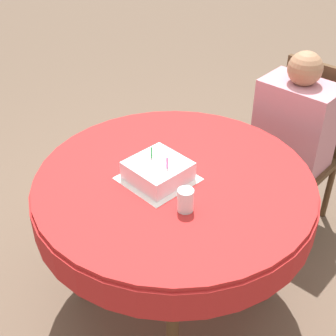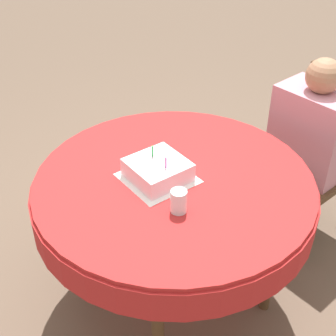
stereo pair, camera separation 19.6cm
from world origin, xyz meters
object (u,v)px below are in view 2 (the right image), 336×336
(person, at_px, (309,137))
(drinking_glass, at_px, (179,201))
(chair, at_px, (316,154))
(birthday_cake, at_px, (158,170))

(person, xyz_separation_m, drinking_glass, (0.16, -1.01, 0.16))
(chair, xyz_separation_m, birthday_cake, (-0.05, -1.05, 0.31))
(drinking_glass, bearing_deg, chair, 98.57)
(chair, height_order, drinking_glass, chair)
(birthday_cake, height_order, drinking_glass, birthday_cake)
(person, relative_size, drinking_glass, 11.34)
(chair, distance_m, drinking_glass, 1.17)
(birthday_cake, relative_size, drinking_glass, 2.38)
(chair, bearing_deg, drinking_glass, -85.46)
(birthday_cake, bearing_deg, chair, 87.13)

